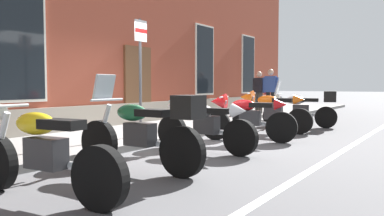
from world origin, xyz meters
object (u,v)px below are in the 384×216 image
(motorcycle_green_touring, at_px, (144,131))
(motorcycle_white_sport, at_px, (201,122))
(parking_sign, at_px, (140,61))
(pedestrian_dark_jacket, at_px, (259,90))
(pedestrian_blue_top, at_px, (270,89))
(motorcycle_yellow_naked, at_px, (41,154))
(motorcycle_silver_touring, at_px, (303,108))
(motorcycle_red_sport, at_px, (244,115))
(motorcycle_orange_sport, at_px, (268,110))

(motorcycle_green_touring, relative_size, motorcycle_white_sport, 1.06)
(motorcycle_green_touring, bearing_deg, parking_sign, 41.36)
(motorcycle_green_touring, bearing_deg, pedestrian_dark_jacket, 14.73)
(pedestrian_blue_top, bearing_deg, pedestrian_dark_jacket, 49.32)
(motorcycle_yellow_naked, bearing_deg, pedestrian_blue_top, 9.79)
(motorcycle_green_touring, distance_m, motorcycle_silver_touring, 6.90)
(motorcycle_silver_touring, xyz_separation_m, pedestrian_dark_jacket, (2.96, 2.65, 0.47))
(motorcycle_yellow_naked, xyz_separation_m, motorcycle_silver_touring, (8.53, -0.07, 0.06))
(motorcycle_green_touring, height_order, pedestrian_blue_top, pedestrian_blue_top)
(pedestrian_dark_jacket, xyz_separation_m, parking_sign, (-7.68, -0.67, 0.70))
(motorcycle_green_touring, xyz_separation_m, motorcycle_silver_touring, (6.90, -0.06, -0.01))
(pedestrian_blue_top, bearing_deg, parking_sign, 179.77)
(motorcycle_yellow_naked, height_order, motorcycle_red_sport, motorcycle_red_sport)
(motorcycle_green_touring, distance_m, motorcycle_white_sport, 1.85)
(motorcycle_white_sport, relative_size, motorcycle_silver_touring, 1.03)
(motorcycle_red_sport, xyz_separation_m, parking_sign, (-1.27, 1.79, 1.16))
(motorcycle_silver_touring, xyz_separation_m, pedestrian_blue_top, (2.36, 1.95, 0.50))
(motorcycle_orange_sport, bearing_deg, parking_sign, 151.79)
(motorcycle_orange_sport, xyz_separation_m, pedestrian_dark_jacket, (4.66, 2.29, 0.44))
(motorcycle_green_touring, height_order, motorcycle_silver_touring, motorcycle_green_touring)
(motorcycle_yellow_naked, bearing_deg, pedestrian_dark_jacket, 12.66)
(parking_sign, bearing_deg, motorcycle_red_sport, -54.65)
(motorcycle_green_touring, distance_m, motorcycle_red_sport, 3.46)
(motorcycle_red_sport, height_order, motorcycle_silver_touring, motorcycle_silver_touring)
(motorcycle_yellow_naked, relative_size, motorcycle_orange_sport, 1.07)
(motorcycle_yellow_naked, distance_m, pedestrian_dark_jacket, 11.79)
(motorcycle_white_sport, bearing_deg, motorcycle_green_touring, -173.30)
(motorcycle_orange_sport, xyz_separation_m, motorcycle_silver_touring, (1.70, -0.36, -0.03))
(motorcycle_white_sport, height_order, motorcycle_red_sport, motorcycle_red_sport)
(motorcycle_white_sport, height_order, motorcycle_silver_touring, motorcycle_silver_touring)
(motorcycle_yellow_naked, xyz_separation_m, motorcycle_orange_sport, (6.83, 0.29, 0.09))
(motorcycle_white_sport, distance_m, pedestrian_blue_top, 7.63)
(motorcycle_red_sport, height_order, pedestrian_blue_top, pedestrian_blue_top)
(motorcycle_yellow_naked, relative_size, motorcycle_white_sport, 1.04)
(motorcycle_white_sport, relative_size, pedestrian_blue_top, 1.28)
(motorcycle_yellow_naked, relative_size, motorcycle_green_touring, 0.99)
(motorcycle_green_touring, xyz_separation_m, pedestrian_dark_jacket, (9.86, 2.59, 0.45))
(motorcycle_yellow_naked, distance_m, parking_sign, 4.43)
(motorcycle_orange_sport, distance_m, parking_sign, 3.61)
(motorcycle_red_sport, distance_m, motorcycle_orange_sport, 1.76)
(motorcycle_orange_sport, xyz_separation_m, parking_sign, (-3.02, 1.62, 1.13))
(motorcycle_silver_touring, bearing_deg, motorcycle_green_touring, 179.50)
(motorcycle_green_touring, distance_m, parking_sign, 3.12)
(motorcycle_green_touring, height_order, motorcycle_white_sport, motorcycle_green_touring)
(motorcycle_white_sport, relative_size, pedestrian_dark_jacket, 1.32)
(motorcycle_green_touring, xyz_separation_m, parking_sign, (2.18, 1.92, 1.15))
(pedestrian_blue_top, distance_m, parking_sign, 7.11)
(motorcycle_orange_sport, relative_size, pedestrian_blue_top, 1.25)
(motorcycle_red_sport, distance_m, pedestrian_blue_top, 6.09)
(motorcycle_yellow_naked, distance_m, pedestrian_blue_top, 11.06)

